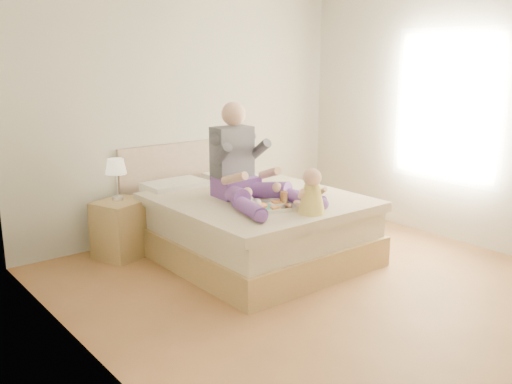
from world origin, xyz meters
TOP-DOWN VIEW (x-y plane):
  - room at (0.08, 0.01)m, footprint 4.02×4.22m
  - bed at (0.00, 1.08)m, footprint 1.70×2.18m
  - nightstand at (-1.00, 1.76)m, footprint 0.56×0.53m
  - lamp at (-0.99, 1.81)m, footprint 0.20×0.20m
  - adult at (-0.14, 0.91)m, footprint 0.78×1.12m
  - tray at (-0.18, 0.52)m, footprint 0.54×0.47m
  - baby at (0.02, 0.17)m, footprint 0.27×0.35m

SIDE VIEW (x-z plane):
  - nightstand at x=-1.00m, z-range 0.00..0.56m
  - bed at x=0.00m, z-range -0.18..0.82m
  - tray at x=-0.18m, z-range 0.57..0.70m
  - baby at x=0.02m, z-range 0.57..0.96m
  - lamp at x=-0.99m, z-range 0.66..1.07m
  - adult at x=-0.14m, z-range 0.42..1.34m
  - room at x=0.08m, z-range 0.15..2.87m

